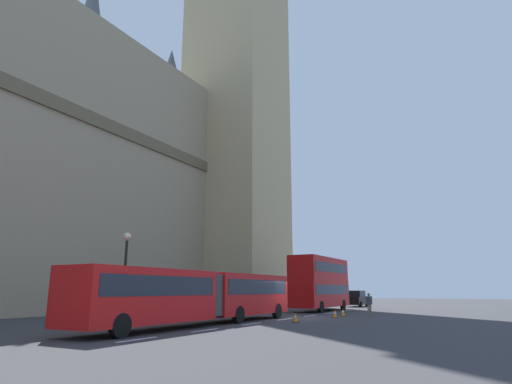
% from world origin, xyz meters
% --- Properties ---
extents(ground_plane, '(160.00, 160.00, 0.00)m').
position_xyz_m(ground_plane, '(0.00, 0.00, 0.00)').
color(ground_plane, '#333335').
extents(lane_centre_marking, '(29.80, 0.16, 0.01)m').
position_xyz_m(lane_centre_marking, '(-1.47, 0.00, 0.01)').
color(lane_centre_marking, silver).
rests_on(lane_centre_marking, ground_plane).
extents(clock_tower, '(12.64, 12.64, 79.13)m').
position_xyz_m(clock_tower, '(18.32, 15.98, 41.53)').
color(clock_tower, tan).
rests_on(clock_tower, ground_plane).
extents(articulated_bus, '(17.67, 2.54, 2.90)m').
position_xyz_m(articulated_bus, '(-8.20, 1.99, 1.75)').
color(articulated_bus, red).
rests_on(articulated_bus, ground_plane).
extents(double_decker_bus, '(9.86, 2.54, 4.90)m').
position_xyz_m(double_decker_bus, '(10.86, 2.00, 2.71)').
color(double_decker_bus, '#B20F0F').
rests_on(double_decker_bus, ground_plane).
extents(sedan_lead, '(4.40, 1.86, 1.85)m').
position_xyz_m(sedan_lead, '(23.01, 2.04, 0.91)').
color(sedan_lead, black).
rests_on(sedan_lead, ground_plane).
extents(traffic_cone_west, '(0.36, 0.36, 0.58)m').
position_xyz_m(traffic_cone_west, '(-3.75, -1.74, 0.28)').
color(traffic_cone_west, black).
rests_on(traffic_cone_west, ground_plane).
extents(traffic_cone_middle, '(0.36, 0.36, 0.58)m').
position_xyz_m(traffic_cone_middle, '(1.74, -2.41, 0.28)').
color(traffic_cone_middle, black).
rests_on(traffic_cone_middle, ground_plane).
extents(traffic_cone_east, '(0.36, 0.36, 0.58)m').
position_xyz_m(traffic_cone_east, '(3.84, -2.33, 0.28)').
color(traffic_cone_east, black).
rests_on(traffic_cone_east, ground_plane).
extents(street_lamp, '(0.44, 0.44, 5.27)m').
position_xyz_m(street_lamp, '(-9.74, 6.50, 3.06)').
color(street_lamp, black).
rests_on(street_lamp, ground_plane).
extents(pedestrian_near_cones, '(0.36, 0.46, 1.69)m').
position_xyz_m(pedestrian_near_cones, '(4.28, -4.22, 0.91)').
color(pedestrian_near_cones, '#726651').
rests_on(pedestrian_near_cones, ground_plane).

